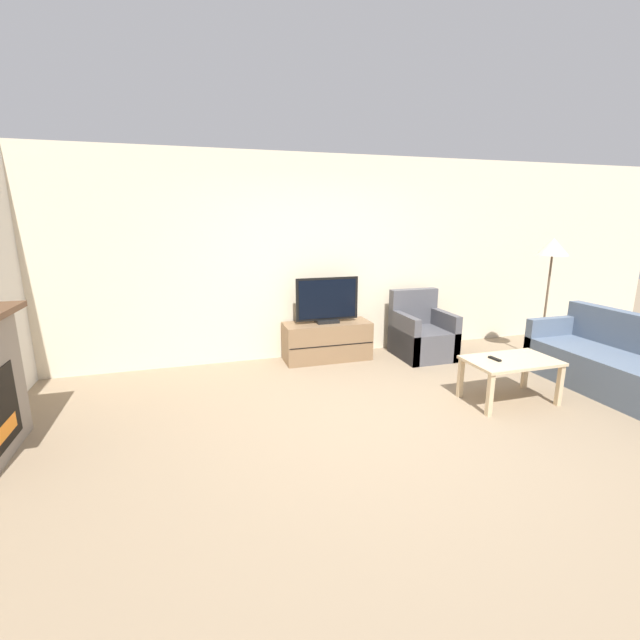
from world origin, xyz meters
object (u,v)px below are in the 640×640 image
at_px(tv_stand, 327,341).
at_px(couch, 635,372).
at_px(armchair, 421,336).
at_px(floor_lamp, 552,253).
at_px(coffee_table, 511,365).
at_px(tv, 327,302).
at_px(remote, 495,359).

height_order(tv_stand, couch, couch).
xyz_separation_m(armchair, floor_lamp, (1.51, -0.59, 1.15)).
bearing_deg(tv_stand, armchair, -10.08).
xyz_separation_m(armchair, couch, (1.45, -1.93, -0.01)).
height_order(couch, floor_lamp, floor_lamp).
relative_size(tv_stand, armchair, 1.29).
distance_m(coffee_table, floor_lamp, 2.03).
xyz_separation_m(couch, floor_lamp, (0.06, 1.34, 1.15)).
distance_m(tv, remote, 2.22).
xyz_separation_m(tv_stand, coffee_table, (1.41, -1.85, 0.14)).
bearing_deg(floor_lamp, tv_stand, 163.78).
distance_m(tv, floor_lamp, 2.99).
bearing_deg(coffee_table, couch, -12.80).
relative_size(tv_stand, remote, 7.61).
relative_size(couch, floor_lamp, 1.36).
relative_size(remote, floor_lamp, 0.09).
bearing_deg(armchair, coffee_table, -86.28).
height_order(tv, coffee_table, tv).
height_order(tv_stand, armchair, armchair).
height_order(tv, floor_lamp, floor_lamp).
bearing_deg(remote, armchair, 80.86).
relative_size(coffee_table, couch, 0.42).
bearing_deg(tv, tv_stand, 90.00).
relative_size(armchair, coffee_table, 0.98).
bearing_deg(tv_stand, couch, -38.15).
bearing_deg(coffee_table, armchair, 93.72).
bearing_deg(floor_lamp, tv, 163.82).
bearing_deg(armchair, couch, -53.11).
bearing_deg(remote, tv, 117.58).
height_order(tv_stand, remote, tv_stand).
distance_m(tv_stand, armchair, 1.32).
bearing_deg(remote, tv_stand, 117.54).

